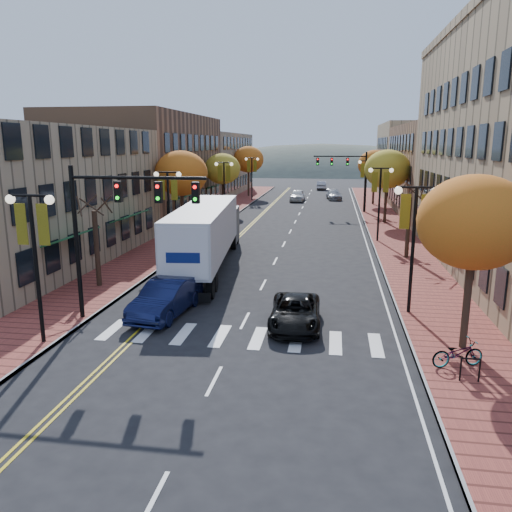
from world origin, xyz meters
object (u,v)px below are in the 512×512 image
at_px(black_suv, 295,312).
at_px(bicycle, 458,353).
at_px(semi_truck, 208,231).
at_px(navy_sedan, 166,298).

height_order(black_suv, bicycle, black_suv).
relative_size(black_suv, bicycle, 2.45).
relative_size(semi_truck, navy_sedan, 3.34).
distance_m(navy_sedan, black_suv, 6.14).
height_order(semi_truck, black_suv, semi_truck).
bearing_deg(bicycle, black_suv, 41.38).
distance_m(navy_sedan, bicycle, 12.82).
height_order(semi_truck, navy_sedan, semi_truck).
bearing_deg(black_suv, bicycle, -32.58).
distance_m(black_suv, bicycle, 7.00).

